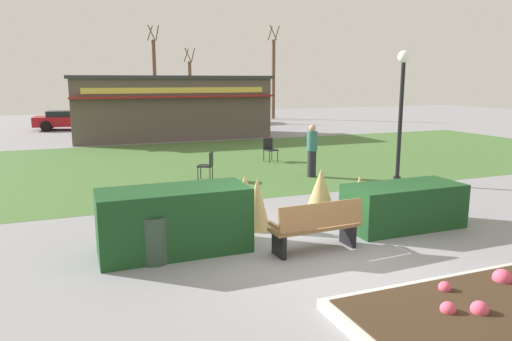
# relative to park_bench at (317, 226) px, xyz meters

# --- Properties ---
(ground_plane) EXTENTS (80.00, 80.00, 0.00)m
(ground_plane) POSITION_rel_park_bench_xyz_m (-0.13, -0.30, -0.48)
(ground_plane) COLOR gray
(lawn_patch) EXTENTS (36.00, 12.00, 0.01)m
(lawn_patch) POSITION_rel_park_bench_xyz_m (-0.13, 9.98, -0.48)
(lawn_patch) COLOR #446B33
(lawn_patch) RESTS_ON ground_plane
(flower_bed) EXTENTS (4.11, 2.52, 0.33)m
(flower_bed) POSITION_rel_park_bench_xyz_m (1.01, -3.20, -0.39)
(flower_bed) COLOR beige
(flower_bed) RESTS_ON ground_plane
(park_bench) EXTENTS (1.72, 0.61, 0.95)m
(park_bench) POSITION_rel_park_bench_xyz_m (0.00, 0.00, 0.00)
(park_bench) COLOR olive
(park_bench) RESTS_ON ground_plane
(hedge_left) EXTENTS (2.67, 1.10, 1.18)m
(hedge_left) POSITION_rel_park_bench_xyz_m (-2.40, 0.93, 0.11)
(hedge_left) COLOR #19421E
(hedge_left) RESTS_ON ground_plane
(hedge_right) EXTENTS (2.49, 1.10, 0.93)m
(hedge_right) POSITION_rel_park_bench_xyz_m (2.41, 0.63, -0.02)
(hedge_right) COLOR #19421E
(hedge_right) RESTS_ON ground_plane
(ornamental_grass_behind_left) EXTENTS (0.77, 0.77, 1.13)m
(ornamental_grass_behind_left) POSITION_rel_park_bench_xyz_m (-0.69, 1.91, 0.08)
(ornamental_grass_behind_left) COLOR tan
(ornamental_grass_behind_left) RESTS_ON ground_plane
(ornamental_grass_behind_right) EXTENTS (0.63, 0.63, 1.01)m
(ornamental_grass_behind_right) POSITION_rel_park_bench_xyz_m (1.86, 1.46, 0.02)
(ornamental_grass_behind_right) COLOR tan
(ornamental_grass_behind_right) RESTS_ON ground_plane
(ornamental_grass_behind_center) EXTENTS (0.55, 0.55, 1.12)m
(ornamental_grass_behind_center) POSITION_rel_park_bench_xyz_m (-0.52, 1.63, 0.08)
(ornamental_grass_behind_center) COLOR tan
(ornamental_grass_behind_center) RESTS_ON ground_plane
(ornamental_grass_behind_far) EXTENTS (0.78, 0.78, 1.13)m
(ornamental_grass_behind_far) POSITION_rel_park_bench_xyz_m (1.12, 1.89, 0.09)
(ornamental_grass_behind_far) COLOR tan
(ornamental_grass_behind_far) RESTS_ON ground_plane
(lamppost_mid) EXTENTS (0.36, 0.36, 3.92)m
(lamppost_mid) POSITION_rel_park_bench_xyz_m (5.10, 4.30, 2.00)
(lamppost_mid) COLOR black
(lamppost_mid) RESTS_ON ground_plane
(trash_bin) EXTENTS (0.52, 0.52, 0.83)m
(trash_bin) POSITION_rel_park_bench_xyz_m (-2.83, 0.56, -0.07)
(trash_bin) COLOR #2D4233
(trash_bin) RESTS_ON ground_plane
(food_kiosk) EXTENTS (10.39, 4.49, 3.29)m
(food_kiosk) POSITION_rel_park_bench_xyz_m (1.04, 18.40, 1.18)
(food_kiosk) COLOR #594C47
(food_kiosk) RESTS_ON ground_plane
(cafe_chair_west) EXTENTS (0.52, 0.52, 0.89)m
(cafe_chair_west) POSITION_rel_park_bench_xyz_m (3.01, 9.32, 0.05)
(cafe_chair_west) COLOR black
(cafe_chair_west) RESTS_ON ground_plane
(cafe_chair_east) EXTENTS (0.59, 0.59, 0.89)m
(cafe_chair_east) POSITION_rel_park_bench_xyz_m (-0.13, 6.80, 0.05)
(cafe_chair_east) COLOR black
(cafe_chair_east) RESTS_ON ground_plane
(person_strolling) EXTENTS (0.34, 0.34, 1.69)m
(person_strolling) POSITION_rel_park_bench_xyz_m (3.13, 6.09, 0.38)
(person_strolling) COLOR #23232D
(person_strolling) RESTS_ON ground_plane
(parked_car_west_slot) EXTENTS (4.35, 2.36, 1.20)m
(parked_car_west_slot) POSITION_rel_park_bench_xyz_m (-4.06, 24.77, 0.16)
(parked_car_west_slot) COLOR maroon
(parked_car_west_slot) RESTS_ON ground_plane
(parked_car_center_slot) EXTENTS (4.30, 2.25, 1.20)m
(parked_car_center_slot) POSITION_rel_park_bench_xyz_m (0.93, 24.77, 0.16)
(parked_car_center_slot) COLOR black
(parked_car_center_slot) RESTS_ON ground_plane
(parked_car_east_slot) EXTENTS (4.27, 2.19, 1.20)m
(parked_car_east_slot) POSITION_rel_park_bench_xyz_m (7.12, 24.76, 0.16)
(parked_car_east_slot) COLOR #B7BABF
(parked_car_east_slot) RESTS_ON ground_plane
(tree_left_bg) EXTENTS (0.91, 0.96, 5.62)m
(tree_left_bg) POSITION_rel_park_bench_xyz_m (5.38, 31.71, 1.97)
(tree_left_bg) COLOR brown
(tree_left_bg) RESTS_ON ground_plane
(tree_right_bg) EXTENTS (0.91, 0.96, 7.25)m
(tree_right_bg) POSITION_rel_park_bench_xyz_m (11.31, 28.12, 2.78)
(tree_right_bg) COLOR brown
(tree_right_bg) RESTS_ON ground_plane
(tree_center_bg) EXTENTS (0.91, 0.96, 7.10)m
(tree_center_bg) POSITION_rel_park_bench_xyz_m (2.19, 29.82, 2.70)
(tree_center_bg) COLOR brown
(tree_center_bg) RESTS_ON ground_plane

